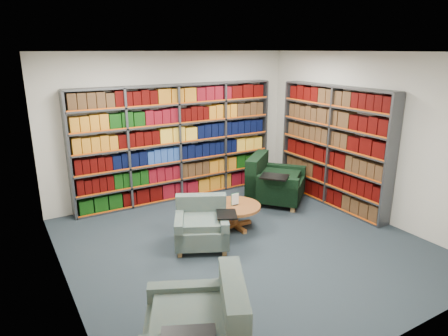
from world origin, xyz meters
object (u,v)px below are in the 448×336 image
chair_teal_front (204,331)px  coffee_table (235,210)px  chair_teal_left (202,226)px  chair_green_right (271,183)px

chair_teal_front → coffee_table: chair_teal_front is taller
chair_teal_left → chair_teal_front: size_ratio=0.84×
chair_teal_left → chair_green_right: bearing=24.1°
chair_teal_left → coffee_table: 0.77m
chair_teal_front → coffee_table: size_ratio=1.49×
chair_green_right → chair_teal_front: chair_green_right is taller
chair_teal_left → chair_teal_front: bearing=-117.0°
coffee_table → chair_green_right: bearing=28.0°
chair_teal_left → chair_teal_front: chair_teal_front is taller
chair_teal_left → coffee_table: bearing=16.9°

